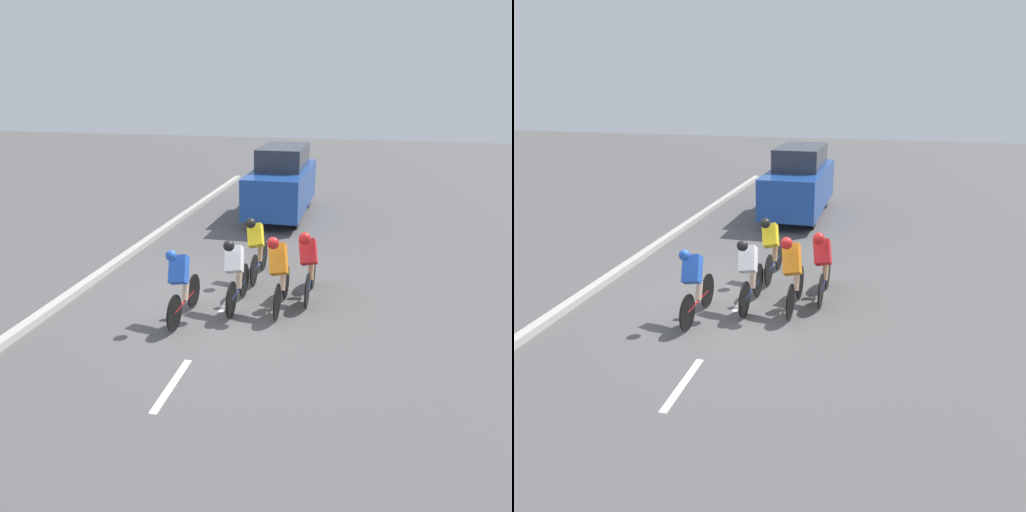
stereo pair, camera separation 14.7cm
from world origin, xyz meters
The scene contains 11 objects.
ground_plane centered at (0.00, 0.00, 0.00)m, with size 60.00×60.00×0.00m, color #565454.
lane_stripe_near centered at (0.00, 2.95, 0.00)m, with size 0.12×1.40×0.01m, color white.
lane_stripe_mid centered at (0.00, -0.25, 0.00)m, with size 0.12×1.40×0.01m, color white.
lane_stripe_far centered at (0.00, -3.45, 0.00)m, with size 0.12×1.40×0.01m, color white.
curb centered at (3.20, -0.25, 0.07)m, with size 0.20×25.40×0.14m, color #B7B2A8.
cyclist_orange centered at (-1.07, 0.08, 0.81)m, with size 0.44×1.68×1.54m.
cyclist_white centered at (-0.23, 0.17, 0.75)m, with size 0.40×1.69×1.46m.
cyclist_blue centered at (0.61, 0.89, 0.75)m, with size 0.39×1.68×1.44m.
cyclist_red centered at (-1.55, -0.58, 0.78)m, with size 0.42×1.71×1.47m.
cyclist_yellow centered at (-0.28, -1.43, 0.77)m, with size 0.44×1.70×1.46m.
support_car centered at (0.14, -7.00, 1.11)m, with size 1.70×4.41×2.24m.
Camera 1 is at (-2.61, 8.79, 4.23)m, focal length 35.00 mm.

